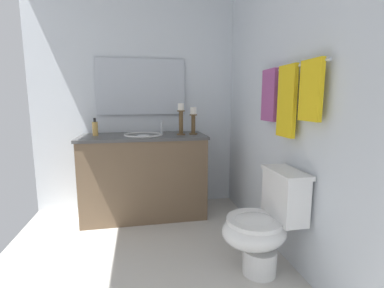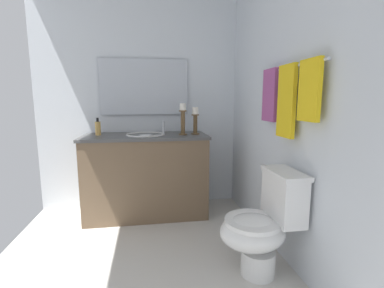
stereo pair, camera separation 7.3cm
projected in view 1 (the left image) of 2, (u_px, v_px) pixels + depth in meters
floor at (143, 274)px, 1.96m from camera, size 2.72×2.25×0.02m
wall_back at (295, 100)px, 1.97m from camera, size 2.72×0.04×2.45m
wall_left at (138, 100)px, 3.08m from camera, size 0.04×2.25×2.45m
vanity_cabinet at (144, 175)px, 2.90m from camera, size 0.58×1.29×0.87m
sink_basin at (143, 139)px, 2.84m from camera, size 0.40×0.40×0.24m
mirror at (142, 87)px, 3.02m from camera, size 0.02×0.97×0.61m
candle_holder_tall at (193, 120)px, 2.88m from camera, size 0.09×0.09×0.29m
candle_holder_short at (181, 118)px, 2.83m from camera, size 0.09×0.09×0.33m
soap_bottle at (95, 128)px, 2.77m from camera, size 0.06×0.06×0.18m
toilet at (263, 224)px, 1.91m from camera, size 0.39×0.54×0.75m
towel_bar at (291, 68)px, 1.91m from camera, size 0.82×0.02×0.02m
towel_near_vanity at (269, 95)px, 2.20m from camera, size 0.22×0.03×0.41m
towel_center at (287, 101)px, 1.94m from camera, size 0.22×0.03×0.51m
towel_near_corner at (311, 90)px, 1.66m from camera, size 0.20×0.03×0.38m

